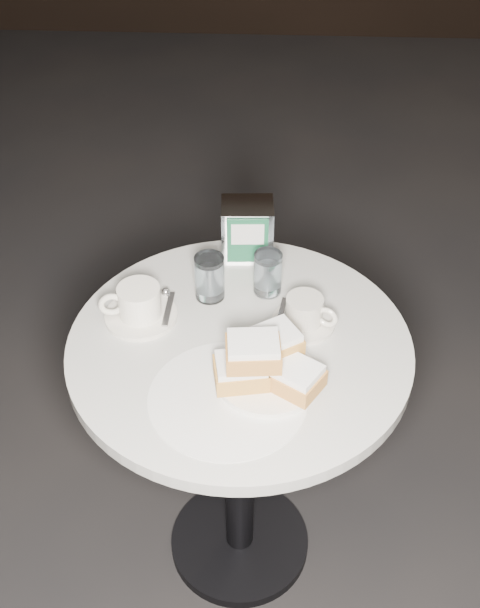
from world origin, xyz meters
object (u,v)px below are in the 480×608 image
object	(u,v)px
cafe_table	(240,407)
napkin_dispenser	(247,230)
beignet_plate	(266,365)
coffee_cup_right	(305,313)
water_glass_right	(268,274)
water_glass_left	(210,278)
coffee_cup_left	(139,305)

from	to	relation	value
cafe_table	napkin_dispenser	world-z (taller)	napkin_dispenser
beignet_plate	coffee_cup_right	distance (m)	0.19
napkin_dispenser	beignet_plate	bearing A→B (deg)	-85.90
cafe_table	water_glass_right	bearing A→B (deg)	72.29
cafe_table	water_glass_right	world-z (taller)	water_glass_right
beignet_plate	napkin_dispenser	world-z (taller)	napkin_dispenser
cafe_table	coffee_cup_right	bearing A→B (deg)	24.95
beignet_plate	coffee_cup_right	world-z (taller)	beignet_plate
coffee_cup_right	water_glass_right	bearing A→B (deg)	151.31
cafe_table	water_glass_left	xyz separation A→B (m)	(-0.07, 0.14, 0.25)
coffee_cup_left	coffee_cup_right	distance (m)	0.34
beignet_plate	water_glass_left	world-z (taller)	beignet_plate
coffee_cup_left	napkin_dispenser	distance (m)	0.32
coffee_cup_left	water_glass_right	distance (m)	0.28
water_glass_left	napkin_dispenser	distance (m)	0.17
beignet_plate	water_glass_right	size ratio (longest dim) A/B	2.29
coffee_cup_right	napkin_dispenser	distance (m)	0.27
water_glass_left	cafe_table	bearing A→B (deg)	-63.58
coffee_cup_left	coffee_cup_right	size ratio (longest dim) A/B	1.05
coffee_cup_right	water_glass_right	world-z (taller)	water_glass_right
water_glass_left	water_glass_right	size ratio (longest dim) A/B	1.05
coffee_cup_right	water_glass_right	xyz separation A→B (m)	(-0.08, 0.10, 0.02)
water_glass_right	cafe_table	bearing A→B (deg)	-107.71
coffee_cup_right	napkin_dispenser	xyz separation A→B (m)	(-0.13, 0.23, 0.04)
cafe_table	napkin_dispenser	bearing A→B (deg)	89.39
water_glass_right	water_glass_left	bearing A→B (deg)	-169.62
beignet_plate	coffee_cup_left	world-z (taller)	beignet_plate
water_glass_left	napkin_dispenser	xyz separation A→B (m)	(0.07, 0.15, 0.02)
beignet_plate	water_glass_left	xyz separation A→B (m)	(-0.13, 0.25, 0.00)
coffee_cup_left	water_glass_left	distance (m)	0.16
cafe_table	napkin_dispenser	distance (m)	0.40
coffee_cup_left	water_glass_left	size ratio (longest dim) A/B	1.78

